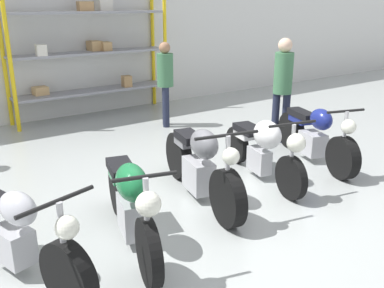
% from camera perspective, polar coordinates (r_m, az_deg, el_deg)
% --- Properties ---
extents(ground_plane, '(30.00, 30.00, 0.00)m').
position_cam_1_polar(ground_plane, '(5.32, 2.49, -8.30)').
color(ground_plane, '#9EA3A0').
extents(back_wall, '(30.00, 0.08, 3.60)m').
position_cam_1_polar(back_wall, '(9.55, -17.70, 14.07)').
color(back_wall, silver).
rests_on(back_wall, ground_plane).
extents(shelving_rack, '(3.43, 0.63, 2.69)m').
position_cam_1_polar(shelving_rack, '(9.44, -13.44, 12.09)').
color(shelving_rack, yellow).
rests_on(shelving_rack, ground_plane).
extents(motorcycle_silver, '(0.92, 2.10, 0.97)m').
position_cam_1_polar(motorcycle_silver, '(4.24, -22.46, -10.91)').
color(motorcycle_silver, black).
rests_on(motorcycle_silver, ground_plane).
extents(motorcycle_green, '(0.76, 2.03, 1.03)m').
position_cam_1_polar(motorcycle_green, '(4.38, -8.19, -7.55)').
color(motorcycle_green, black).
rests_on(motorcycle_green, ground_plane).
extents(motorcycle_grey, '(0.81, 2.14, 1.06)m').
position_cam_1_polar(motorcycle_grey, '(5.34, 1.15, -2.83)').
color(motorcycle_grey, black).
rests_on(motorcycle_grey, ground_plane).
extents(motorcycle_white, '(0.74, 1.97, 1.00)m').
position_cam_1_polar(motorcycle_white, '(5.99, 9.52, -0.37)').
color(motorcycle_white, black).
rests_on(motorcycle_white, ground_plane).
extents(motorcycle_blue, '(0.87, 2.00, 0.99)m').
position_cam_1_polar(motorcycle_blue, '(6.89, 16.09, 1.09)').
color(motorcycle_blue, black).
rests_on(motorcycle_blue, ground_plane).
extents(person_browsing, '(0.43, 0.43, 1.66)m').
position_cam_1_polar(person_browsing, '(8.49, -3.59, 8.83)').
color(person_browsing, '#1E2338').
rests_on(person_browsing, ground_plane).
extents(person_near_rack, '(0.44, 0.44, 1.82)m').
position_cam_1_polar(person_near_rack, '(7.58, 12.01, 8.11)').
color(person_near_rack, '#1E2338').
rests_on(person_near_rack, ground_plane).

